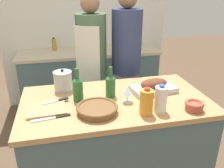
# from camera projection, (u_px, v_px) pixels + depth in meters

# --- Properties ---
(kitchen_island) EXTENTS (1.47, 0.81, 0.90)m
(kitchen_island) POSITION_uv_depth(u_px,v_px,m) (115.00, 146.00, 2.05)
(kitchen_island) COLOR #4C666B
(kitchen_island) RESTS_ON ground_plane
(back_counter) EXTENTS (1.93, 0.60, 0.88)m
(back_counter) POSITION_uv_depth(u_px,v_px,m) (90.00, 80.00, 3.48)
(back_counter) COLOR #4C666B
(back_counter) RESTS_ON ground_plane
(back_wall) EXTENTS (2.43, 0.10, 2.55)m
(back_wall) POSITION_uv_depth(u_px,v_px,m) (85.00, 19.00, 3.46)
(back_wall) COLOR silver
(back_wall) RESTS_ON ground_plane
(roasting_pan) EXTENTS (0.39, 0.26, 0.11)m
(roasting_pan) POSITION_uv_depth(u_px,v_px,m) (154.00, 87.00, 1.99)
(roasting_pan) COLOR #BCBCC1
(roasting_pan) RESTS_ON kitchen_island
(wicker_basket) EXTENTS (0.30, 0.30, 0.06)m
(wicker_basket) POSITION_uv_depth(u_px,v_px,m) (97.00, 109.00, 1.67)
(wicker_basket) COLOR brown
(wicker_basket) RESTS_ON kitchen_island
(cutting_board) EXTENTS (0.28, 0.22, 0.02)m
(cutting_board) POSITION_uv_depth(u_px,v_px,m) (47.00, 110.00, 1.70)
(cutting_board) COLOR tan
(cutting_board) RESTS_ON kitchen_island
(stock_pot) EXTENTS (0.16, 0.16, 0.19)m
(stock_pot) POSITION_uv_depth(u_px,v_px,m) (63.00, 81.00, 2.00)
(stock_pot) COLOR #B7B7BC
(stock_pot) RESTS_ON kitchen_island
(mixing_bowl) EXTENTS (0.14, 0.14, 0.07)m
(mixing_bowl) POSITION_uv_depth(u_px,v_px,m) (194.00, 106.00, 1.69)
(mixing_bowl) COLOR #A84C38
(mixing_bowl) RESTS_ON kitchen_island
(juice_jug) EXTENTS (0.09, 0.09, 0.20)m
(juice_jug) POSITION_uv_depth(u_px,v_px,m) (146.00, 102.00, 1.63)
(juice_jug) COLOR orange
(juice_jug) RESTS_ON kitchen_island
(milk_jug) EXTENTS (0.09, 0.09, 0.21)m
(milk_jug) POSITION_uv_depth(u_px,v_px,m) (161.00, 99.00, 1.66)
(milk_jug) COLOR white
(milk_jug) RESTS_ON kitchen_island
(wine_bottle_green) EXTENTS (0.08, 0.08, 0.27)m
(wine_bottle_green) POSITION_uv_depth(u_px,v_px,m) (78.00, 88.00, 1.81)
(wine_bottle_green) COLOR #28662D
(wine_bottle_green) RESTS_ON kitchen_island
(wine_bottle_dark) EXTENTS (0.08, 0.08, 0.25)m
(wine_bottle_dark) POSITION_uv_depth(u_px,v_px,m) (111.00, 85.00, 1.88)
(wine_bottle_dark) COLOR #28662D
(wine_bottle_dark) RESTS_ON kitchen_island
(wine_glass_left) EXTENTS (0.08, 0.08, 0.13)m
(wine_glass_left) POSITION_uv_depth(u_px,v_px,m) (127.00, 91.00, 1.79)
(wine_glass_left) COLOR silver
(wine_glass_left) RESTS_ON kitchen_island
(knife_chef) EXTENTS (0.26, 0.06, 0.01)m
(knife_chef) POSITION_uv_depth(u_px,v_px,m) (52.00, 118.00, 1.61)
(knife_chef) COLOR #B7B7BC
(knife_chef) RESTS_ON kitchen_island
(knife_paring) EXTENTS (0.21, 0.09, 0.01)m
(knife_paring) POSITION_uv_depth(u_px,v_px,m) (56.00, 101.00, 1.80)
(knife_paring) COLOR #B7B7BC
(knife_paring) RESTS_ON cutting_board
(condiment_bottle_tall) EXTENTS (0.06, 0.06, 0.18)m
(condiment_bottle_tall) POSITION_uv_depth(u_px,v_px,m) (54.00, 44.00, 3.29)
(condiment_bottle_tall) COLOR #B28E2D
(condiment_bottle_tall) RESTS_ON back_counter
(condiment_bottle_short) EXTENTS (0.05, 0.05, 0.19)m
(condiment_bottle_short) POSITION_uv_depth(u_px,v_px,m) (126.00, 45.00, 3.27)
(condiment_bottle_short) COLOR maroon
(condiment_bottle_short) RESTS_ON back_counter
(person_cook_aproned) EXTENTS (0.34, 0.36, 1.66)m
(person_cook_aproned) POSITION_uv_depth(u_px,v_px,m) (92.00, 65.00, 2.58)
(person_cook_aproned) COLOR beige
(person_cook_aproned) RESTS_ON ground_plane
(person_cook_guest) EXTENTS (0.32, 0.32, 1.71)m
(person_cook_guest) POSITION_uv_depth(u_px,v_px,m) (126.00, 61.00, 2.64)
(person_cook_guest) COLOR beige
(person_cook_guest) RESTS_ON ground_plane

